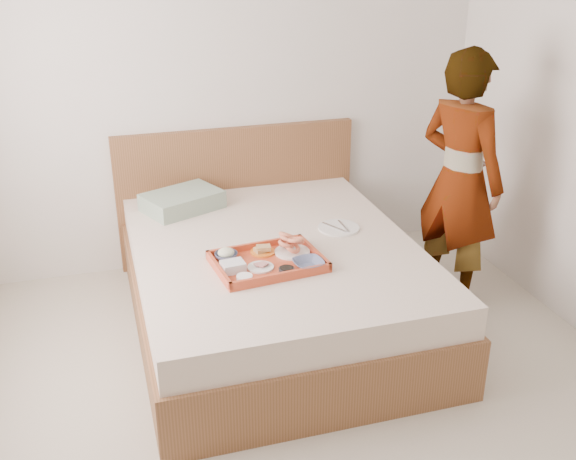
# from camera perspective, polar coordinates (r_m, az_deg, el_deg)

# --- Properties ---
(ground) EXTENTS (3.50, 4.00, 0.01)m
(ground) POSITION_cam_1_polar(r_m,az_deg,el_deg) (3.29, 2.75, -16.91)
(ground) COLOR beige
(ground) RESTS_ON ground
(wall_back) EXTENTS (3.50, 0.01, 2.60)m
(wall_back) POSITION_cam_1_polar(r_m,az_deg,el_deg) (4.50, -5.52, 12.95)
(wall_back) COLOR silver
(wall_back) RESTS_ON ground
(bed) EXTENTS (1.65, 2.00, 0.53)m
(bed) POSITION_cam_1_polar(r_m,az_deg,el_deg) (3.94, -1.12, -4.64)
(bed) COLOR brown
(bed) RESTS_ON ground
(headboard) EXTENTS (1.65, 0.06, 0.95)m
(headboard) POSITION_cam_1_polar(r_m,az_deg,el_deg) (4.71, -4.32, 3.04)
(headboard) COLOR brown
(headboard) RESTS_ON ground
(pillow) EXTENTS (0.55, 0.48, 0.11)m
(pillow) POSITION_cam_1_polar(r_m,az_deg,el_deg) (4.33, -8.93, 2.45)
(pillow) COLOR #98AE95
(pillow) RESTS_ON bed
(tray) EXTENTS (0.60, 0.47, 0.05)m
(tray) POSITION_cam_1_polar(r_m,az_deg,el_deg) (3.56, -1.73, -2.66)
(tray) COLOR #C7432B
(tray) RESTS_ON bed
(prawn_plate) EXTENTS (0.21, 0.21, 0.01)m
(prawn_plate) POSITION_cam_1_polar(r_m,az_deg,el_deg) (3.67, 0.37, -1.87)
(prawn_plate) COLOR white
(prawn_plate) RESTS_ON tray
(navy_bowl_big) EXTENTS (0.17, 0.17, 0.04)m
(navy_bowl_big) POSITION_cam_1_polar(r_m,az_deg,el_deg) (3.52, 1.73, -2.88)
(navy_bowl_big) COLOR #181E49
(navy_bowl_big) RESTS_ON tray
(sauce_dish) EXTENTS (0.09, 0.09, 0.03)m
(sauce_dish) POSITION_cam_1_polar(r_m,az_deg,el_deg) (3.45, -0.13, -3.47)
(sauce_dish) COLOR black
(sauce_dish) RESTS_ON tray
(meat_plate) EXTENTS (0.15, 0.15, 0.01)m
(meat_plate) POSITION_cam_1_polar(r_m,az_deg,el_deg) (3.51, -2.34, -3.17)
(meat_plate) COLOR white
(meat_plate) RESTS_ON tray
(bread_plate) EXTENTS (0.15, 0.15, 0.01)m
(bread_plate) POSITION_cam_1_polar(r_m,az_deg,el_deg) (3.68, -2.15, -1.86)
(bread_plate) COLOR orange
(bread_plate) RESTS_ON tray
(salad_bowl) EXTENTS (0.14, 0.14, 0.04)m
(salad_bowl) POSITION_cam_1_polar(r_m,az_deg,el_deg) (3.61, -5.25, -2.21)
(salad_bowl) COLOR #181E49
(salad_bowl) RESTS_ON tray
(plastic_tub) EXTENTS (0.13, 0.11, 0.05)m
(plastic_tub) POSITION_cam_1_polar(r_m,az_deg,el_deg) (3.48, -4.69, -3.10)
(plastic_tub) COLOR silver
(plastic_tub) RESTS_ON tray
(cheese_round) EXTENTS (0.09, 0.09, 0.03)m
(cheese_round) POSITION_cam_1_polar(r_m,az_deg,el_deg) (3.39, -3.69, -4.08)
(cheese_round) COLOR white
(cheese_round) RESTS_ON tray
(dinner_plate) EXTENTS (0.29, 0.29, 0.01)m
(dinner_plate) POSITION_cam_1_polar(r_m,az_deg,el_deg) (4.02, 4.32, 0.18)
(dinner_plate) COLOR white
(dinner_plate) RESTS_ON bed
(person) EXTENTS (0.57, 0.68, 1.58)m
(person) POSITION_cam_1_polar(r_m,az_deg,el_deg) (4.16, 14.35, 4.07)
(person) COLOR silver
(person) RESTS_ON ground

